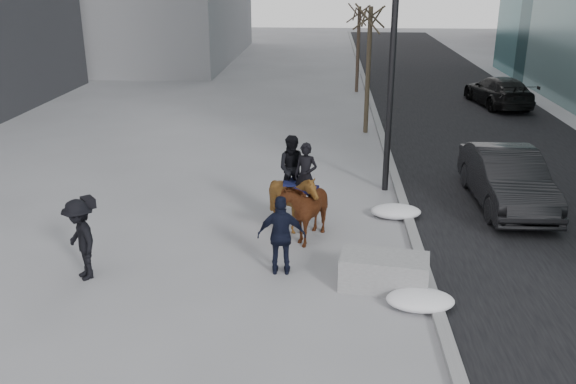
# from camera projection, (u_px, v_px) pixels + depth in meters

# --- Properties ---
(ground) EXTENTS (120.00, 120.00, 0.00)m
(ground) POSITION_uv_depth(u_px,v_px,m) (284.00, 278.00, 12.94)
(ground) COLOR gray
(ground) RESTS_ON ground
(road) EXTENTS (8.00, 90.00, 0.01)m
(road) POSITION_uv_depth(u_px,v_px,m) (498.00, 152.00, 21.89)
(road) COLOR black
(road) RESTS_ON ground
(curb) EXTENTS (0.25, 90.00, 0.12)m
(curb) POSITION_uv_depth(u_px,v_px,m) (386.00, 148.00, 22.11)
(curb) COLOR gray
(curb) RESTS_ON ground
(planter) EXTENTS (1.89, 1.16, 0.71)m
(planter) POSITION_uv_depth(u_px,v_px,m) (384.00, 272.00, 12.42)
(planter) COLOR #969699
(planter) RESTS_ON ground
(car_near) EXTENTS (1.74, 4.75, 1.56)m
(car_near) POSITION_uv_depth(u_px,v_px,m) (507.00, 178.00, 16.67)
(car_near) COLOR black
(car_near) RESTS_ON ground
(car_far) EXTENTS (2.64, 5.08, 1.41)m
(car_far) POSITION_uv_depth(u_px,v_px,m) (498.00, 91.00, 29.06)
(car_far) COLOR black
(car_far) RESTS_ON ground
(tree_near) EXTENTS (1.20, 1.20, 5.41)m
(tree_near) POSITION_uv_depth(u_px,v_px,m) (368.00, 64.00, 23.62)
(tree_near) COLOR #3A2F22
(tree_near) RESTS_ON ground
(tree_far) EXTENTS (1.20, 1.20, 4.90)m
(tree_far) POSITION_uv_depth(u_px,v_px,m) (358.00, 45.00, 31.89)
(tree_far) COLOR #372820
(tree_far) RESTS_ON ground
(mounted_left) EXTENTS (1.41, 1.97, 2.32)m
(mounted_left) POSITION_uv_depth(u_px,v_px,m) (305.00, 203.00, 14.65)
(mounted_left) COLOR #4B220F
(mounted_left) RESTS_ON ground
(mounted_right) EXTENTS (1.29, 1.44, 2.42)m
(mounted_right) POSITION_uv_depth(u_px,v_px,m) (293.00, 194.00, 14.94)
(mounted_right) COLOR #45270D
(mounted_right) RESTS_ON ground
(feeder) EXTENTS (1.04, 0.87, 1.75)m
(feeder) POSITION_uv_depth(u_px,v_px,m) (282.00, 236.00, 12.85)
(feeder) COLOR black
(feeder) RESTS_ON ground
(camera_crew) EXTENTS (1.22, 1.29, 1.75)m
(camera_crew) POSITION_uv_depth(u_px,v_px,m) (81.00, 239.00, 12.64)
(camera_crew) COLOR black
(camera_crew) RESTS_ON ground
(lamppost) EXTENTS (0.25, 2.57, 9.09)m
(lamppost) POSITION_uv_depth(u_px,v_px,m) (396.00, 16.00, 16.20)
(lamppost) COLOR black
(lamppost) RESTS_ON ground
(snow_piles) EXTENTS (1.32, 5.43, 0.33)m
(snow_piles) POSITION_uv_depth(u_px,v_px,m) (406.00, 249.00, 13.88)
(snow_piles) COLOR white
(snow_piles) RESTS_ON ground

